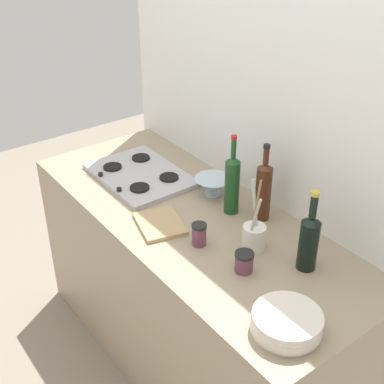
% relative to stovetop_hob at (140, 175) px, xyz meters
% --- Properties ---
extents(ground_plane, '(6.00, 6.00, 0.00)m').
position_rel_stovetop_hob_xyz_m(ground_plane, '(0.43, -0.00, -0.91)').
color(ground_plane, gray).
rests_on(ground_plane, ground).
extents(counter_block, '(1.80, 0.70, 0.90)m').
position_rel_stovetop_hob_xyz_m(counter_block, '(0.43, -0.00, -0.46)').
color(counter_block, tan).
rests_on(counter_block, ground).
extents(backsplash_panel, '(1.90, 0.06, 2.37)m').
position_rel_stovetop_hob_xyz_m(backsplash_panel, '(0.43, 0.38, 0.27)').
color(backsplash_panel, white).
rests_on(backsplash_panel, ground).
extents(stovetop_hob, '(0.51, 0.37, 0.04)m').
position_rel_stovetop_hob_xyz_m(stovetop_hob, '(0.00, 0.00, 0.00)').
color(stovetop_hob, '#B2B2B7').
rests_on(stovetop_hob, counter_block).
extents(plate_stack, '(0.24, 0.24, 0.07)m').
position_rel_stovetop_hob_xyz_m(plate_stack, '(1.17, -0.17, 0.02)').
color(plate_stack, silver).
rests_on(plate_stack, counter_block).
extents(wine_bottle_leftmost, '(0.07, 0.07, 0.37)m').
position_rel_stovetop_hob_xyz_m(wine_bottle_leftmost, '(0.51, 0.16, 0.13)').
color(wine_bottle_leftmost, '#19471E').
rests_on(wine_bottle_leftmost, counter_block).
extents(wine_bottle_mid_left, '(0.07, 0.07, 0.34)m').
position_rel_stovetop_hob_xyz_m(wine_bottle_mid_left, '(0.98, 0.13, 0.11)').
color(wine_bottle_mid_left, black).
rests_on(wine_bottle_mid_left, counter_block).
extents(wine_bottle_mid_right, '(0.07, 0.07, 0.35)m').
position_rel_stovetop_hob_xyz_m(wine_bottle_mid_right, '(0.62, 0.23, 0.13)').
color(wine_bottle_mid_right, '#472314').
rests_on(wine_bottle_mid_right, counter_block).
extents(mixing_bowl, '(0.17, 0.17, 0.09)m').
position_rel_stovetop_hob_xyz_m(mixing_bowl, '(0.34, 0.19, 0.03)').
color(mixing_bowl, silver).
rests_on(mixing_bowl, counter_block).
extents(utensil_crock, '(0.09, 0.09, 0.30)m').
position_rel_stovetop_hob_xyz_m(utensil_crock, '(0.76, 0.06, 0.05)').
color(utensil_crock, silver).
rests_on(utensil_crock, counter_block).
extents(condiment_jar_front, '(0.07, 0.07, 0.08)m').
position_rel_stovetop_hob_xyz_m(condiment_jar_front, '(0.85, -0.07, 0.03)').
color(condiment_jar_front, '#66384C').
rests_on(condiment_jar_front, counter_block).
extents(condiment_jar_rear, '(0.06, 0.06, 0.09)m').
position_rel_stovetop_hob_xyz_m(condiment_jar_rear, '(0.62, -0.10, 0.03)').
color(condiment_jar_rear, '#66384C').
rests_on(condiment_jar_rear, counter_block).
extents(cutting_board, '(0.27, 0.23, 0.02)m').
position_rel_stovetop_hob_xyz_m(cutting_board, '(0.41, -0.16, -0.00)').
color(cutting_board, tan).
rests_on(cutting_board, counter_block).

